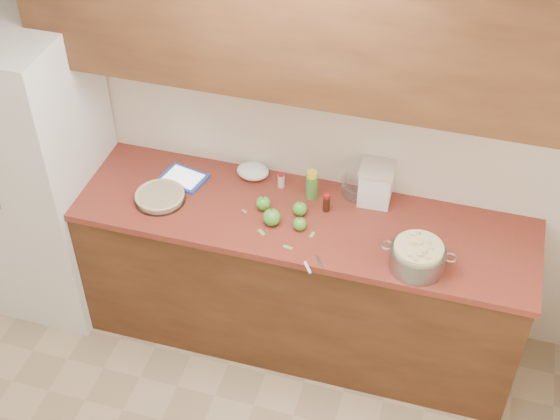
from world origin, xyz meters
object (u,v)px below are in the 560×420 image
(colander, at_px, (417,257))
(tablet, at_px, (183,178))
(flour_canister, at_px, (376,184))
(pie, at_px, (160,197))

(colander, xyz_separation_m, tablet, (-1.33, 0.31, -0.06))
(flour_canister, relative_size, tablet, 0.81)
(colander, height_order, flour_canister, flour_canister)
(colander, bearing_deg, tablet, 166.87)
(colander, relative_size, tablet, 1.35)
(pie, height_order, colander, colander)
(flour_canister, xyz_separation_m, tablet, (-1.04, -0.12, -0.10))
(colander, bearing_deg, flour_canister, 123.74)
(pie, xyz_separation_m, colander, (1.38, -0.11, 0.04))
(tablet, bearing_deg, colander, -0.62)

